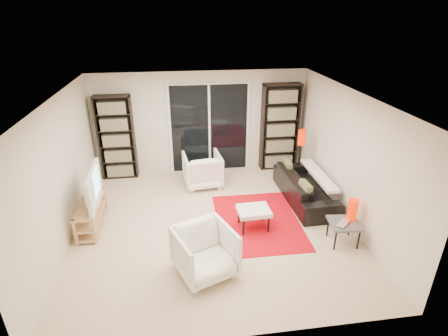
{
  "coord_description": "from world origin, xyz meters",
  "views": [
    {
      "loc": [
        -0.56,
        -5.47,
        3.69
      ],
      "look_at": [
        0.25,
        0.3,
        1.0
      ],
      "focal_mm": 28.0,
      "sensor_mm": 36.0,
      "label": 1
    }
  ],
  "objects_px": {
    "tv_stand": "(91,214)",
    "floor_lamp": "(301,144)",
    "sofa": "(305,187)",
    "side_table": "(344,225)",
    "bookshelf_left": "(117,138)",
    "armchair_front": "(205,252)",
    "ottoman": "(254,212)",
    "armchair_back": "(202,170)",
    "bookshelf_right": "(280,127)"
  },
  "relations": [
    {
      "from": "side_table",
      "to": "bookshelf_left",
      "type": "bearing_deg",
      "value": 142.01
    },
    {
      "from": "side_table",
      "to": "armchair_back",
      "type": "bearing_deg",
      "value": 131.46
    },
    {
      "from": "sofa",
      "to": "armchair_back",
      "type": "xyz_separation_m",
      "value": [
        -2.05,
        0.97,
        0.09
      ]
    },
    {
      "from": "bookshelf_left",
      "to": "armchair_front",
      "type": "xyz_separation_m",
      "value": [
        1.69,
        -3.62,
        -0.6
      ]
    },
    {
      "from": "ottoman",
      "to": "floor_lamp",
      "type": "bearing_deg",
      "value": 49.82
    },
    {
      "from": "bookshelf_right",
      "to": "armchair_back",
      "type": "distance_m",
      "value": 2.19
    },
    {
      "from": "bookshelf_left",
      "to": "armchair_back",
      "type": "relative_size",
      "value": 2.36
    },
    {
      "from": "bookshelf_left",
      "to": "ottoman",
      "type": "relative_size",
      "value": 3.3
    },
    {
      "from": "bookshelf_right",
      "to": "ottoman",
      "type": "bearing_deg",
      "value": -114.82
    },
    {
      "from": "armchair_front",
      "to": "ottoman",
      "type": "height_order",
      "value": "armchair_front"
    },
    {
      "from": "bookshelf_right",
      "to": "tv_stand",
      "type": "relative_size",
      "value": 1.82
    },
    {
      "from": "side_table",
      "to": "tv_stand",
      "type": "bearing_deg",
      "value": 165.98
    },
    {
      "from": "sofa",
      "to": "armchair_front",
      "type": "distance_m",
      "value": 2.97
    },
    {
      "from": "tv_stand",
      "to": "floor_lamp",
      "type": "distance_m",
      "value": 4.57
    },
    {
      "from": "floor_lamp",
      "to": "tv_stand",
      "type": "bearing_deg",
      "value": -164.11
    },
    {
      "from": "bookshelf_right",
      "to": "tv_stand",
      "type": "bearing_deg",
      "value": -152.82
    },
    {
      "from": "tv_stand",
      "to": "ottoman",
      "type": "bearing_deg",
      "value": -8.73
    },
    {
      "from": "tv_stand",
      "to": "side_table",
      "type": "height_order",
      "value": "tv_stand"
    },
    {
      "from": "bookshelf_left",
      "to": "ottoman",
      "type": "distance_m",
      "value": 3.75
    },
    {
      "from": "bookshelf_right",
      "to": "floor_lamp",
      "type": "height_order",
      "value": "bookshelf_right"
    },
    {
      "from": "floor_lamp",
      "to": "armchair_front",
      "type": "bearing_deg",
      "value": -131.14
    },
    {
      "from": "side_table",
      "to": "sofa",
      "type": "bearing_deg",
      "value": 95.33
    },
    {
      "from": "floor_lamp",
      "to": "bookshelf_left",
      "type": "bearing_deg",
      "value": 167.97
    },
    {
      "from": "bookshelf_right",
      "to": "tv_stand",
      "type": "height_order",
      "value": "bookshelf_right"
    },
    {
      "from": "armchair_back",
      "to": "side_table",
      "type": "bearing_deg",
      "value": 125.65
    },
    {
      "from": "bookshelf_left",
      "to": "floor_lamp",
      "type": "bearing_deg",
      "value": -12.03
    },
    {
      "from": "armchair_back",
      "to": "side_table",
      "type": "relative_size",
      "value": 1.54
    },
    {
      "from": "bookshelf_right",
      "to": "armchair_front",
      "type": "distance_m",
      "value": 4.27
    },
    {
      "from": "tv_stand",
      "to": "floor_lamp",
      "type": "relative_size",
      "value": 0.92
    },
    {
      "from": "tv_stand",
      "to": "armchair_back",
      "type": "bearing_deg",
      "value": 32.97
    },
    {
      "from": "bookshelf_right",
      "to": "armchair_front",
      "type": "bearing_deg",
      "value": -120.82
    },
    {
      "from": "armchair_back",
      "to": "ottoman",
      "type": "distance_m",
      "value": 2.0
    },
    {
      "from": "sofa",
      "to": "armchair_front",
      "type": "height_order",
      "value": "armchair_front"
    },
    {
      "from": "bookshelf_right",
      "to": "sofa",
      "type": "height_order",
      "value": "bookshelf_right"
    },
    {
      "from": "tv_stand",
      "to": "armchair_back",
      "type": "xyz_separation_m",
      "value": [
        2.15,
        1.4,
        0.11
      ]
    },
    {
      "from": "bookshelf_left",
      "to": "bookshelf_right",
      "type": "xyz_separation_m",
      "value": [
        3.85,
        -0.0,
        0.07
      ]
    },
    {
      "from": "bookshelf_left",
      "to": "sofa",
      "type": "bearing_deg",
      "value": -23.15
    },
    {
      "from": "tv_stand",
      "to": "sofa",
      "type": "bearing_deg",
      "value": 5.71
    },
    {
      "from": "ottoman",
      "to": "side_table",
      "type": "distance_m",
      "value": 1.56
    },
    {
      "from": "tv_stand",
      "to": "side_table",
      "type": "xyz_separation_m",
      "value": [
        4.34,
        -1.08,
        0.09
      ]
    },
    {
      "from": "side_table",
      "to": "bookshelf_right",
      "type": "bearing_deg",
      "value": 94.25
    },
    {
      "from": "bookshelf_left",
      "to": "sofa",
      "type": "xyz_separation_m",
      "value": [
        3.95,
        -1.69,
        -0.69
      ]
    },
    {
      "from": "ottoman",
      "to": "side_table",
      "type": "xyz_separation_m",
      "value": [
        1.42,
        -0.64,
        0.01
      ]
    },
    {
      "from": "sofa",
      "to": "armchair_back",
      "type": "relative_size",
      "value": 2.4
    },
    {
      "from": "bookshelf_right",
      "to": "armchair_front",
      "type": "relative_size",
      "value": 2.52
    },
    {
      "from": "tv_stand",
      "to": "floor_lamp",
      "type": "xyz_separation_m",
      "value": [
        4.35,
        1.24,
        0.68
      ]
    },
    {
      "from": "armchair_front",
      "to": "floor_lamp",
      "type": "height_order",
      "value": "floor_lamp"
    },
    {
      "from": "bookshelf_right",
      "to": "tv_stand",
      "type": "distance_m",
      "value": 4.68
    },
    {
      "from": "ottoman",
      "to": "armchair_back",
      "type": "bearing_deg",
      "value": 112.69
    },
    {
      "from": "armchair_back",
      "to": "floor_lamp",
      "type": "bearing_deg",
      "value": 170.06
    }
  ]
}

